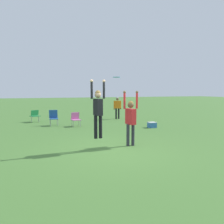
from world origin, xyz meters
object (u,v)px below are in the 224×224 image
Objects in this scene: camping_chair_1 at (54,117)px; camping_chair_2 at (76,118)px; cooler_box at (152,125)px; person_jumping at (98,108)px; person_defending at (131,117)px; camping_chair_0 at (35,115)px; frisbee at (117,77)px; person_spectator_near at (117,106)px.

camping_chair_1 reaches higher than camping_chair_2.
person_jumping is at bearing -141.39° from cooler_box.
camping_chair_1 is (-2.17, 6.09, -0.57)m from person_defending.
cooler_box is at bearing 144.23° from camping_chair_2.
camping_chair_1 is (1.00, -2.01, 0.07)m from camping_chair_0.
frisbee is 5.80m from camping_chair_2.
frisbee is (0.74, 0.10, 1.07)m from person_jumping.
cooler_box is at bearing -58.43° from person_jumping.
camping_chair_1 is 5.88m from cooler_box.
frisbee is at bearing -89.63° from person_spectator_near.
frisbee reaches higher than person_defending.
camping_chair_2 is at bearing -176.53° from person_defending.
person_defending is 8.73m from camping_chair_0.
camping_chair_0 is 2.25m from camping_chair_1.
person_spectator_near reaches higher than camping_chair_0.
frisbee is 0.16× the size of person_spectator_near.
camping_chair_0 is 3.53m from camping_chair_2.
person_defending is 1.28× the size of person_spectator_near.
frisbee is at bearing 85.68° from camping_chair_2.
cooler_box is at bearing 114.15° from camping_chair_0.
camping_chair_2 is (1.18, -0.77, -0.06)m from camping_chair_1.
camping_chair_1 is at bearing -41.28° from camping_chair_2.
person_jumping is at bearing -172.12° from frisbee.
person_spectator_near is 3.91× the size of cooler_box.
camping_chair_1 is at bearing 104.29° from frisbee.
person_spectator_near is (3.21, 7.60, -1.60)m from frisbee.
person_spectator_near is at bearing -34.22° from person_jumping.
camping_chair_2 is (0.35, 5.49, -1.03)m from person_jumping.
person_defending is at bearing 117.79° from camping_chair_1.
camping_chair_1 is at bearing -167.41° from person_defending.
cooler_box is (0.36, -4.26, -0.83)m from person_spectator_near.
frisbee is 0.34× the size of camping_chair_0.
camping_chair_2 is at bearing 155.27° from camping_chair_1.
frisbee reaches higher than person_spectator_near.
camping_chair_0 is at bearing -165.66° from person_defending.
cooler_box is (6.14, -4.83, -0.31)m from camping_chair_0.
frisbee is at bearing 79.77° from camping_chair_0.
person_defending is at bearing -85.80° from person_spectator_near.
camping_chair_1 is at bearing 0.51° from person_jumping.
camping_chair_2 is at bearing 152.62° from cooler_box.
camping_chair_1 is (-0.83, 6.26, -0.97)m from person_jumping.
person_defending reaches higher than person_spectator_near.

